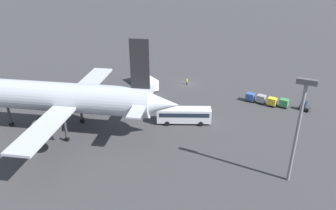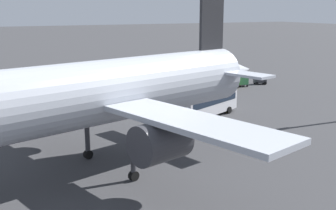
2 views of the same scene
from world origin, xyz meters
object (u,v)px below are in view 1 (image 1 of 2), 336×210
object	(u,v)px
airplane	(64,98)
shuttle_bus_far	(184,114)
cargo_cart_blue	(250,97)
cargo_cart_yellow	(272,101)
baggage_tug	(305,106)
worker_person	(187,82)
shuttle_bus_near	(145,80)
cargo_cart_green	(284,103)
cargo_cart_grey	(261,99)

from	to	relation	value
airplane	shuttle_bus_far	xyz separation A→B (m)	(-19.89, -13.14, -5.39)
cargo_cart_blue	cargo_cart_yellow	bearing A→B (deg)	173.72
baggage_tug	worker_person	xyz separation A→B (m)	(30.43, -3.09, -0.07)
shuttle_bus_far	cargo_cart_blue	size ratio (longest dim) A/B	5.19
shuttle_bus_near	cargo_cart_yellow	xyz separation A→B (m)	(-33.03, -2.14, -0.71)
shuttle_bus_far	worker_person	world-z (taller)	shuttle_bus_far
shuttle_bus_far	cargo_cart_green	bearing A→B (deg)	-161.24
airplane	cargo_cart_green	distance (m)	48.98
cargo_cart_grey	cargo_cart_blue	size ratio (longest dim) A/B	1.00
cargo_cart_green	cargo_cart_yellow	size ratio (longest dim) A/B	1.00
shuttle_bus_near	worker_person	bearing A→B (deg)	-115.83
baggage_tug	cargo_cart_blue	size ratio (longest dim) A/B	1.22
cargo_cart_yellow	cargo_cart_blue	world-z (taller)	same
airplane	worker_person	size ratio (longest dim) A/B	25.83
cargo_cart_blue	worker_person	bearing A→B (deg)	-10.88
shuttle_bus_near	cargo_cart_green	bearing A→B (deg)	-144.05
shuttle_bus_far	cargo_cart_green	world-z (taller)	shuttle_bus_far
worker_person	cargo_cart_green	distance (m)	26.16
airplane	cargo_cart_yellow	world-z (taller)	airplane
airplane	shuttle_bus_near	xyz separation A→B (m)	(-2.50, -27.46, -5.50)
cargo_cart_green	cargo_cart_grey	distance (m)	5.25
cargo_cart_grey	cargo_cart_green	bearing A→B (deg)	179.15
shuttle_bus_near	cargo_cart_green	world-z (taller)	shuttle_bus_near
airplane	cargo_cart_grey	world-z (taller)	airplane
shuttle_bus_far	cargo_cart_green	size ratio (longest dim) A/B	5.19
worker_person	cargo_cart_yellow	size ratio (longest dim) A/B	0.79
airplane	cargo_cart_green	world-z (taller)	airplane
cargo_cart_grey	baggage_tug	bearing A→B (deg)	-177.57
baggage_tug	cargo_cart_yellow	size ratio (longest dim) A/B	1.22
shuttle_bus_near	cargo_cart_yellow	size ratio (longest dim) A/B	4.62
airplane	worker_person	bearing A→B (deg)	-126.18
cargo_cart_grey	cargo_cart_yellow	bearing A→B (deg)	168.35
shuttle_bus_far	shuttle_bus_near	bearing A→B (deg)	-63.52
worker_person	cargo_cart_yellow	xyz separation A→B (m)	(-23.29, 4.04, 0.32)
shuttle_bus_near	cargo_cart_yellow	world-z (taller)	shuttle_bus_near
airplane	cargo_cart_blue	xyz separation A→B (m)	(-30.28, -30.18, -6.21)
cargo_cart_green	cargo_cart_grey	xyz separation A→B (m)	(5.25, -0.08, 0.00)
worker_person	cargo_cart_yellow	world-z (taller)	cargo_cart_yellow
airplane	cargo_cart_green	xyz separation A→B (m)	(-38.16, -30.07, -6.21)
shuttle_bus_near	cargo_cart_blue	xyz separation A→B (m)	(-27.79, -2.72, -0.71)
shuttle_bus_far	cargo_cart_yellow	world-z (taller)	shuttle_bus_far
airplane	shuttle_bus_far	world-z (taller)	airplane
airplane	worker_person	world-z (taller)	airplane
shuttle_bus_near	baggage_tug	world-z (taller)	shuttle_bus_near
baggage_tug	worker_person	distance (m)	30.59
baggage_tug	cargo_cart_grey	xyz separation A→B (m)	(9.77, 0.41, 0.25)
airplane	worker_person	xyz separation A→B (m)	(-12.25, -33.65, -6.54)
shuttle_bus_far	cargo_cart_blue	distance (m)	19.97
airplane	shuttle_bus_near	world-z (taller)	airplane
baggage_tug	cargo_cart_blue	xyz separation A→B (m)	(12.40, 0.38, 0.25)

